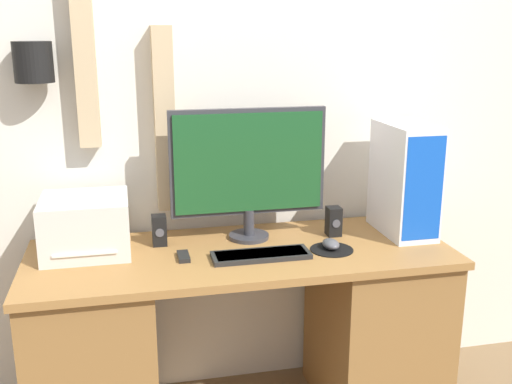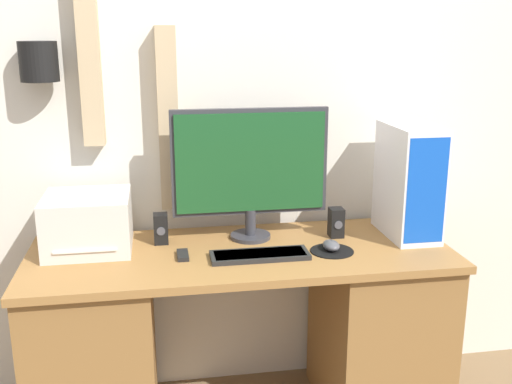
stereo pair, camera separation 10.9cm
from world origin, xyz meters
name	(u,v)px [view 1 (the left image)]	position (x,y,z in m)	size (l,w,h in m)	color
wall_back	(221,83)	(-0.01, 0.66, 1.36)	(6.40, 0.19, 2.70)	silver
desk	(242,336)	(0.00, 0.30, 0.39)	(1.61, 0.61, 0.75)	olive
monitor	(248,166)	(0.06, 0.44, 1.05)	(0.62, 0.16, 0.53)	#333338
keyboard	(261,255)	(0.06, 0.22, 0.76)	(0.37, 0.12, 0.02)	black
mousepad	(332,250)	(0.34, 0.23, 0.75)	(0.17, 0.17, 0.00)	black
mouse	(331,244)	(0.34, 0.24, 0.77)	(0.06, 0.09, 0.04)	#4C4C51
computer_tower	(405,179)	(0.69, 0.37, 0.98)	(0.18, 0.33, 0.46)	white
printer	(86,225)	(-0.57, 0.42, 0.86)	(0.32, 0.31, 0.21)	beige
speaker_left	(159,230)	(-0.30, 0.44, 0.81)	(0.06, 0.07, 0.12)	black
speaker_right	(334,221)	(0.40, 0.40, 0.81)	(0.06, 0.07, 0.12)	black
remote_control	(184,256)	(-0.22, 0.27, 0.76)	(0.04, 0.10, 0.02)	black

